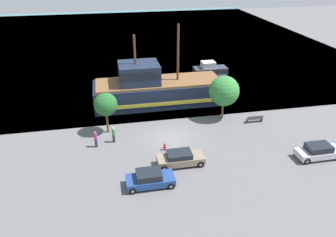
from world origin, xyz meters
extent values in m
plane|color=#5B5B5E|center=(0.00, 0.00, 0.00)|extent=(160.00, 160.00, 0.00)
plane|color=teal|center=(0.00, 44.00, 0.00)|extent=(80.00, 80.00, 0.00)
cube|color=#192338|center=(0.38, 9.00, 1.37)|extent=(16.29, 5.20, 2.74)
cube|color=gold|center=(0.38, 9.00, 0.96)|extent=(15.97, 5.28, 0.45)
cube|color=#192338|center=(9.13, 9.00, 1.78)|extent=(1.40, 2.86, 1.92)
cube|color=brown|center=(0.38, 9.00, 2.87)|extent=(15.64, 4.79, 0.25)
cube|color=#192338|center=(-2.06, 9.00, 4.19)|extent=(4.89, 4.16, 2.39)
cube|color=black|center=(-2.06, 9.00, 4.55)|extent=(4.64, 4.22, 0.86)
cylinder|color=#4C331E|center=(2.83, 9.00, 6.46)|extent=(0.28, 0.28, 6.93)
cylinder|color=#4C331E|center=(-2.47, 9.00, 5.94)|extent=(0.28, 0.28, 5.89)
cube|color=#2D333D|center=(10.32, 18.38, 0.53)|extent=(5.25, 2.21, 1.07)
cube|color=silver|center=(9.92, 18.38, 1.55)|extent=(2.10, 1.73, 0.96)
cube|color=black|center=(10.55, 18.38, 1.55)|extent=(0.12, 1.55, 0.77)
cube|color=navy|center=(-3.19, -7.49, 0.53)|extent=(4.02, 1.77, 0.59)
cube|color=black|center=(-3.31, -7.49, 1.11)|extent=(2.09, 1.59, 0.56)
cylinder|color=black|center=(-1.62, -8.29, 0.31)|extent=(0.62, 0.22, 0.62)
cylinder|color=gray|center=(-1.62, -8.29, 0.31)|extent=(0.24, 0.25, 0.24)
cylinder|color=black|center=(-1.62, -6.69, 0.31)|extent=(0.62, 0.22, 0.62)
cylinder|color=gray|center=(-1.62, -6.69, 0.31)|extent=(0.24, 0.25, 0.24)
cylinder|color=black|center=(-4.77, -8.29, 0.31)|extent=(0.62, 0.22, 0.62)
cylinder|color=gray|center=(-4.77, -8.29, 0.31)|extent=(0.24, 0.25, 0.24)
cylinder|color=black|center=(-4.77, -6.69, 0.31)|extent=(0.62, 0.22, 0.62)
cylinder|color=gray|center=(-4.77, -6.69, 0.31)|extent=(0.24, 0.25, 0.24)
cube|color=#7F705B|center=(-0.04, -5.06, 0.57)|extent=(4.28, 1.70, 0.64)
cube|color=black|center=(-0.17, -5.06, 1.12)|extent=(2.23, 1.53, 0.46)
cylinder|color=black|center=(1.64, -5.83, 0.33)|extent=(0.67, 0.22, 0.67)
cylinder|color=gray|center=(1.64, -5.83, 0.33)|extent=(0.25, 0.25, 0.25)
cylinder|color=black|center=(1.64, -4.30, 0.33)|extent=(0.67, 0.22, 0.67)
cylinder|color=gray|center=(1.64, -4.30, 0.33)|extent=(0.25, 0.25, 0.25)
cylinder|color=black|center=(-1.71, -5.83, 0.33)|extent=(0.67, 0.22, 0.67)
cylinder|color=gray|center=(-1.71, -5.83, 0.33)|extent=(0.25, 0.25, 0.25)
cylinder|color=black|center=(-1.71, -4.30, 0.33)|extent=(0.67, 0.22, 0.67)
cylinder|color=gray|center=(-1.71, -4.30, 0.33)|extent=(0.25, 0.25, 0.25)
cube|color=#B7BCC6|center=(13.06, -6.50, 0.55)|extent=(4.30, 1.73, 0.59)
cube|color=black|center=(12.93, -6.50, 1.14)|extent=(2.24, 1.55, 0.59)
cylinder|color=black|center=(14.74, -5.72, 0.34)|extent=(0.67, 0.22, 0.67)
cylinder|color=gray|center=(14.74, -5.72, 0.34)|extent=(0.26, 0.25, 0.26)
cylinder|color=black|center=(11.38, -7.27, 0.34)|extent=(0.67, 0.22, 0.67)
cylinder|color=gray|center=(11.38, -7.27, 0.34)|extent=(0.26, 0.25, 0.26)
cylinder|color=black|center=(11.38, -5.72, 0.34)|extent=(0.67, 0.22, 0.67)
cylinder|color=gray|center=(11.38, -5.72, 0.34)|extent=(0.26, 0.25, 0.26)
cylinder|color=red|center=(-0.99, -2.33, 0.28)|extent=(0.22, 0.22, 0.56)
sphere|color=red|center=(-0.99, -2.33, 0.64)|extent=(0.25, 0.25, 0.25)
cylinder|color=red|center=(-1.15, -2.33, 0.31)|extent=(0.10, 0.09, 0.09)
cylinder|color=red|center=(-0.83, -2.33, 0.31)|extent=(0.10, 0.09, 0.09)
cube|color=#4C4742|center=(10.19, 1.51, 0.42)|extent=(1.92, 0.45, 0.05)
cube|color=#4C4742|center=(10.19, 1.31, 0.65)|extent=(1.92, 0.06, 0.40)
cube|color=#2D2D2D|center=(9.29, 1.51, 0.20)|extent=(0.12, 0.36, 0.40)
cube|color=#2D2D2D|center=(11.09, 1.51, 0.20)|extent=(0.12, 0.36, 0.40)
cylinder|color=#232838|center=(-7.62, -0.41, 0.43)|extent=(0.27, 0.27, 0.86)
cylinder|color=#99338C|center=(-7.62, -0.41, 1.19)|extent=(0.32, 0.32, 0.66)
sphere|color=#8C664C|center=(-7.62, -0.41, 1.64)|extent=(0.23, 0.23, 0.23)
cylinder|color=#232838|center=(-5.84, 0.18, 0.42)|extent=(0.27, 0.27, 0.83)
cylinder|color=#337F4C|center=(-5.84, 0.18, 1.16)|extent=(0.32, 0.32, 0.64)
sphere|color=beige|center=(-5.84, 0.18, 1.59)|extent=(0.23, 0.23, 0.23)
cylinder|color=brown|center=(-6.36, 2.41, 1.13)|extent=(0.24, 0.24, 2.25)
sphere|color=#235B28|center=(-6.36, 2.41, 3.30)|extent=(2.46, 2.46, 2.46)
cylinder|color=brown|center=(6.96, 3.32, 0.95)|extent=(0.24, 0.24, 1.91)
sphere|color=#337A38|center=(6.96, 3.32, 3.38)|extent=(3.47, 3.47, 3.47)
camera|label=1|loc=(-6.01, -29.26, 17.56)|focal=35.00mm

